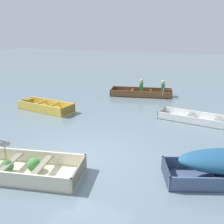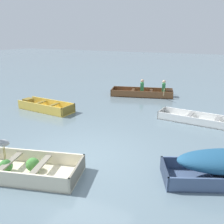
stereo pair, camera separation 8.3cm
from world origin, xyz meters
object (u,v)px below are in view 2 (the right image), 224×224
object	(u,v)px
dinghy_cream_foreground	(20,168)
rowboat_wooden_brown_with_crew	(146,92)
skiff_yellow_mid_moored	(44,107)
heron_on_dinghy	(2,142)
skiff_white_far_moored	(206,121)

from	to	relation	value
dinghy_cream_foreground	rowboat_wooden_brown_with_crew	world-z (taller)	rowboat_wooden_brown_with_crew
rowboat_wooden_brown_with_crew	skiff_yellow_mid_moored	bearing A→B (deg)	-126.05
dinghy_cream_foreground	skiff_yellow_mid_moored	bearing A→B (deg)	123.94
dinghy_cream_foreground	skiff_yellow_mid_moored	world-z (taller)	skiff_yellow_mid_moored
skiff_yellow_mid_moored	rowboat_wooden_brown_with_crew	bearing A→B (deg)	53.95
rowboat_wooden_brown_with_crew	heron_on_dinghy	xyz separation A→B (m)	(-0.61, -9.34, 0.67)
dinghy_cream_foreground	skiff_white_far_moored	distance (m)	7.01
skiff_yellow_mid_moored	skiff_white_far_moored	distance (m)	7.05
skiff_yellow_mid_moored	heron_on_dinghy	size ratio (longest dim) A/B	3.25
skiff_yellow_mid_moored	heron_on_dinghy	world-z (taller)	heron_on_dinghy
skiff_white_far_moored	rowboat_wooden_brown_with_crew	distance (m)	4.90
heron_on_dinghy	dinghy_cream_foreground	bearing A→B (deg)	21.79
dinghy_cream_foreground	rowboat_wooden_brown_with_crew	size ratio (longest dim) A/B	0.84
dinghy_cream_foreground	heron_on_dinghy	size ratio (longest dim) A/B	3.56
skiff_white_far_moored	heron_on_dinghy	xyz separation A→B (m)	(-4.17, -5.99, 0.76)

